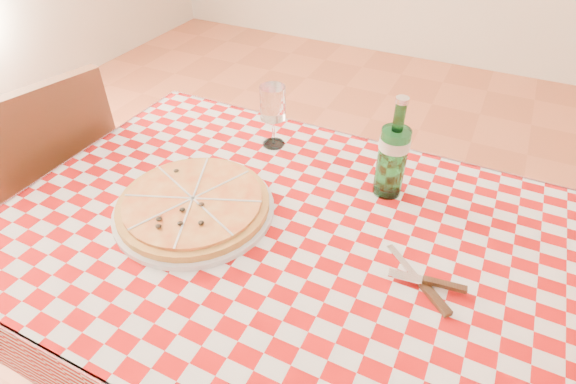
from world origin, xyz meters
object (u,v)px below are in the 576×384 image
at_px(chair_far, 53,194).
at_px(water_bottle, 394,148).
at_px(pizza_plate, 194,203).
at_px(wine_glass, 273,117).
at_px(dining_table, 284,260).

xyz_separation_m(chair_far, water_bottle, (1.03, 0.21, 0.35)).
relative_size(pizza_plate, wine_glass, 2.11).
relative_size(chair_far, water_bottle, 3.63).
relative_size(dining_table, pizza_plate, 3.20).
xyz_separation_m(chair_far, pizza_plate, (0.64, -0.06, 0.25)).
height_order(dining_table, wine_glass, wine_glass).
height_order(dining_table, water_bottle, water_bottle).
distance_m(chair_far, wine_glass, 0.79).
distance_m(water_bottle, wine_glass, 0.36).
relative_size(dining_table, water_bottle, 4.67).
relative_size(dining_table, chair_far, 1.29).
relative_size(water_bottle, wine_glass, 1.44).
distance_m(dining_table, chair_far, 0.87).
distance_m(chair_far, pizza_plate, 0.69).
distance_m(dining_table, water_bottle, 0.37).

